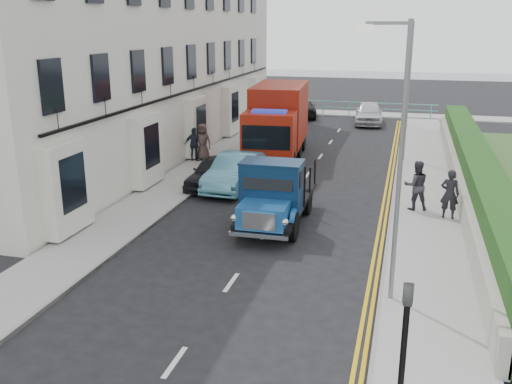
{
  "coord_description": "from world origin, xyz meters",
  "views": [
    {
      "loc": [
        4.4,
        -15.73,
        6.91
      ],
      "look_at": [
        -0.4,
        2.13,
        1.4
      ],
      "focal_mm": 40.0,
      "sensor_mm": 36.0,
      "label": 1
    }
  ],
  "objects_px": {
    "lamp_mid": "(406,83)",
    "lamp_far": "(408,68)",
    "pedestrian_east_near": "(450,194)",
    "lamp_near": "(396,150)",
    "bedford_lorry": "(273,199)",
    "parked_car_front": "(214,172)",
    "red_lorry": "(278,121)"
  },
  "relations": [
    {
      "from": "lamp_mid",
      "to": "lamp_far",
      "type": "relative_size",
      "value": 1.0
    },
    {
      "from": "lamp_mid",
      "to": "pedestrian_east_near",
      "type": "distance_m",
      "value": 9.72
    },
    {
      "from": "lamp_near",
      "to": "bedford_lorry",
      "type": "relative_size",
      "value": 1.34
    },
    {
      "from": "lamp_near",
      "to": "parked_car_front",
      "type": "height_order",
      "value": "lamp_near"
    },
    {
      "from": "red_lorry",
      "to": "parked_car_front",
      "type": "bearing_deg",
      "value": -109.89
    },
    {
      "from": "lamp_mid",
      "to": "red_lorry",
      "type": "bearing_deg",
      "value": -168.5
    },
    {
      "from": "lamp_far",
      "to": "bedford_lorry",
      "type": "relative_size",
      "value": 1.34
    },
    {
      "from": "parked_car_front",
      "to": "bedford_lorry",
      "type": "bearing_deg",
      "value": -47.45
    },
    {
      "from": "lamp_near",
      "to": "parked_car_front",
      "type": "bearing_deg",
      "value": 130.83
    },
    {
      "from": "bedford_lorry",
      "to": "pedestrian_east_near",
      "type": "distance_m",
      "value": 6.44
    },
    {
      "from": "lamp_mid",
      "to": "bedford_lorry",
      "type": "distance_m",
      "value": 12.62
    },
    {
      "from": "lamp_far",
      "to": "red_lorry",
      "type": "relative_size",
      "value": 0.93
    },
    {
      "from": "lamp_near",
      "to": "lamp_mid",
      "type": "xyz_separation_m",
      "value": [
        0.0,
        16.0,
        0.0
      ]
    },
    {
      "from": "lamp_near",
      "to": "red_lorry",
      "type": "relative_size",
      "value": 0.93
    },
    {
      "from": "red_lorry",
      "to": "parked_car_front",
      "type": "height_order",
      "value": "red_lorry"
    },
    {
      "from": "lamp_mid",
      "to": "pedestrian_east_near",
      "type": "bearing_deg",
      "value": -78.37
    },
    {
      "from": "lamp_mid",
      "to": "bedford_lorry",
      "type": "bearing_deg",
      "value": -109.29
    },
    {
      "from": "lamp_near",
      "to": "bedford_lorry",
      "type": "xyz_separation_m",
      "value": [
        -4.06,
        4.4,
        -2.88
      ]
    },
    {
      "from": "lamp_mid",
      "to": "lamp_far",
      "type": "distance_m",
      "value": 10.0
    },
    {
      "from": "lamp_mid",
      "to": "red_lorry",
      "type": "xyz_separation_m",
      "value": [
        -6.26,
        -1.27,
        -1.96
      ]
    },
    {
      "from": "red_lorry",
      "to": "bedford_lorry",
      "type": "bearing_deg",
      "value": -83.0
    },
    {
      "from": "lamp_far",
      "to": "lamp_near",
      "type": "bearing_deg",
      "value": -90.0
    },
    {
      "from": "lamp_far",
      "to": "parked_car_front",
      "type": "distance_m",
      "value": 18.99
    },
    {
      "from": "red_lorry",
      "to": "pedestrian_east_near",
      "type": "bearing_deg",
      "value": -48.84
    },
    {
      "from": "lamp_near",
      "to": "lamp_far",
      "type": "xyz_separation_m",
      "value": [
        0.0,
        26.0,
        0.0
      ]
    },
    {
      "from": "lamp_near",
      "to": "lamp_far",
      "type": "height_order",
      "value": "same"
    },
    {
      "from": "lamp_near",
      "to": "red_lorry",
      "type": "distance_m",
      "value": 16.12
    },
    {
      "from": "parked_car_front",
      "to": "pedestrian_east_near",
      "type": "relative_size",
      "value": 2.15
    },
    {
      "from": "lamp_far",
      "to": "bedford_lorry",
      "type": "xyz_separation_m",
      "value": [
        -4.06,
        -21.6,
        -2.88
      ]
    },
    {
      "from": "lamp_mid",
      "to": "parked_car_front",
      "type": "bearing_deg",
      "value": -138.01
    },
    {
      "from": "lamp_near",
      "to": "parked_car_front",
      "type": "xyz_separation_m",
      "value": [
        -7.78,
        9.0,
        -3.34
      ]
    },
    {
      "from": "lamp_mid",
      "to": "pedestrian_east_near",
      "type": "height_order",
      "value": "lamp_mid"
    }
  ]
}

